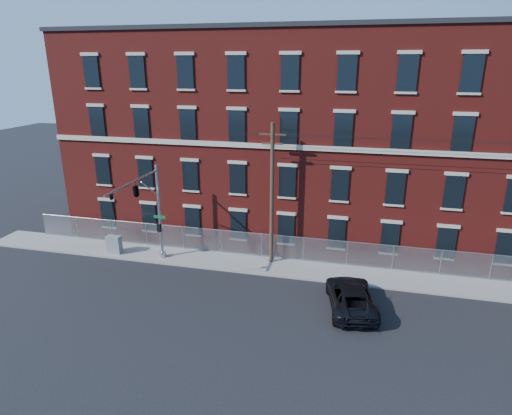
{
  "coord_description": "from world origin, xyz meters",
  "views": [
    {
      "loc": [
        7.58,
        -22.23,
        13.69
      ],
      "look_at": [
        1.26,
        4.0,
        4.71
      ],
      "focal_mm": 30.16,
      "sensor_mm": 36.0,
      "label": 1
    }
  ],
  "objects_px": {
    "traffic_signal_mast": "(142,198)",
    "utility_cabinet": "(114,244)",
    "pickup_truck": "(351,296)",
    "utility_pole_near": "(272,192)"
  },
  "relations": [
    {
      "from": "traffic_signal_mast",
      "to": "utility_cabinet",
      "type": "relative_size",
      "value": 5.12
    },
    {
      "from": "utility_pole_near",
      "to": "pickup_truck",
      "type": "height_order",
      "value": "utility_pole_near"
    },
    {
      "from": "traffic_signal_mast",
      "to": "utility_pole_near",
      "type": "xyz_separation_m",
      "value": [
        8.0,
        3.42,
        -0.05
      ]
    },
    {
      "from": "traffic_signal_mast",
      "to": "utility_pole_near",
      "type": "bearing_deg",
      "value": 23.14
    },
    {
      "from": "utility_cabinet",
      "to": "utility_pole_near",
      "type": "bearing_deg",
      "value": 5.86
    },
    {
      "from": "pickup_truck",
      "to": "traffic_signal_mast",
      "type": "bearing_deg",
      "value": -16.24
    },
    {
      "from": "traffic_signal_mast",
      "to": "utility_pole_near",
      "type": "distance_m",
      "value": 8.7
    },
    {
      "from": "utility_cabinet",
      "to": "pickup_truck",
      "type": "bearing_deg",
      "value": -11.78
    },
    {
      "from": "traffic_signal_mast",
      "to": "utility_cabinet",
      "type": "bearing_deg",
      "value": 151.25
    },
    {
      "from": "pickup_truck",
      "to": "utility_cabinet",
      "type": "bearing_deg",
      "value": -21.67
    }
  ]
}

